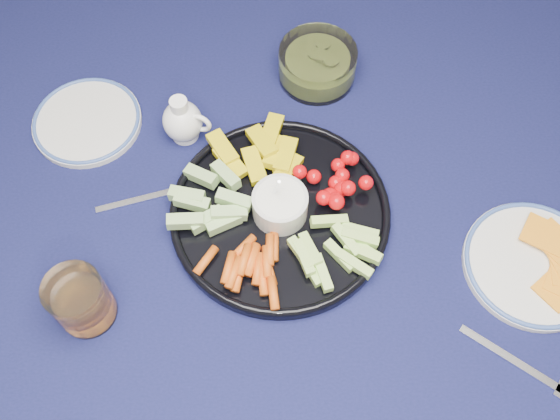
{
  "coord_description": "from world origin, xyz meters",
  "views": [
    {
      "loc": [
        -0.01,
        -0.48,
        1.6
      ],
      "look_at": [
        -0.02,
        -0.03,
        0.77
      ],
      "focal_mm": 40.0,
      "sensor_mm": 36.0,
      "label": 1
    }
  ],
  "objects_px": {
    "cheese_plate": "(534,263)",
    "juice_tumbler": "(82,302)",
    "dining_table": "(289,224)",
    "pickle_bowl": "(317,65)",
    "side_plate_extra": "(87,121)",
    "creamer_pitcher": "(183,121)",
    "crudite_platter": "(278,211)"
  },
  "relations": [
    {
      "from": "cheese_plate",
      "to": "juice_tumbler",
      "type": "relative_size",
      "value": 2.16
    },
    {
      "from": "cheese_plate",
      "to": "side_plate_extra",
      "type": "bearing_deg",
      "value": 160.03
    },
    {
      "from": "dining_table",
      "to": "pickle_bowl",
      "type": "xyz_separation_m",
      "value": [
        0.05,
        0.25,
        0.12
      ]
    },
    {
      "from": "crudite_platter",
      "to": "cheese_plate",
      "type": "bearing_deg",
      "value": -11.96
    },
    {
      "from": "crudite_platter",
      "to": "creamer_pitcher",
      "type": "height_order",
      "value": "crudite_platter"
    },
    {
      "from": "juice_tumbler",
      "to": "side_plate_extra",
      "type": "distance_m",
      "value": 0.34
    },
    {
      "from": "creamer_pitcher",
      "to": "cheese_plate",
      "type": "relative_size",
      "value": 0.44
    },
    {
      "from": "pickle_bowl",
      "to": "juice_tumbler",
      "type": "xyz_separation_m",
      "value": [
        -0.33,
        -0.44,
        0.01
      ]
    },
    {
      "from": "juice_tumbler",
      "to": "side_plate_extra",
      "type": "xyz_separation_m",
      "value": [
        -0.05,
        0.33,
        -0.03
      ]
    },
    {
      "from": "dining_table",
      "to": "creamer_pitcher",
      "type": "distance_m",
      "value": 0.25
    },
    {
      "from": "dining_table",
      "to": "side_plate_extra",
      "type": "xyz_separation_m",
      "value": [
        -0.34,
        0.14,
        0.1
      ]
    },
    {
      "from": "crudite_platter",
      "to": "juice_tumbler",
      "type": "distance_m",
      "value": 0.31
    },
    {
      "from": "cheese_plate",
      "to": "side_plate_extra",
      "type": "relative_size",
      "value": 1.14
    },
    {
      "from": "dining_table",
      "to": "juice_tumbler",
      "type": "distance_m",
      "value": 0.37
    },
    {
      "from": "pickle_bowl",
      "to": "cheese_plate",
      "type": "height_order",
      "value": "pickle_bowl"
    },
    {
      "from": "pickle_bowl",
      "to": "cheese_plate",
      "type": "bearing_deg",
      "value": -49.14
    },
    {
      "from": "creamer_pitcher",
      "to": "cheese_plate",
      "type": "height_order",
      "value": "creamer_pitcher"
    },
    {
      "from": "crudite_platter",
      "to": "side_plate_extra",
      "type": "xyz_separation_m",
      "value": [
        -0.32,
        0.17,
        -0.01
      ]
    },
    {
      "from": "pickle_bowl",
      "to": "juice_tumbler",
      "type": "distance_m",
      "value": 0.55
    },
    {
      "from": "creamer_pitcher",
      "to": "cheese_plate",
      "type": "distance_m",
      "value": 0.58
    },
    {
      "from": "dining_table",
      "to": "cheese_plate",
      "type": "relative_size",
      "value": 8.12
    },
    {
      "from": "cheese_plate",
      "to": "creamer_pitcher",
      "type": "bearing_deg",
      "value": 156.37
    },
    {
      "from": "pickle_bowl",
      "to": "juice_tumbler",
      "type": "bearing_deg",
      "value": -127.2
    },
    {
      "from": "pickle_bowl",
      "to": "cheese_plate",
      "type": "xyz_separation_m",
      "value": [
        0.31,
        -0.36,
        -0.02
      ]
    },
    {
      "from": "dining_table",
      "to": "creamer_pitcher",
      "type": "xyz_separation_m",
      "value": [
        -0.17,
        0.12,
        0.13
      ]
    },
    {
      "from": "creamer_pitcher",
      "to": "pickle_bowl",
      "type": "bearing_deg",
      "value": 30.35
    },
    {
      "from": "crudite_platter",
      "to": "creamer_pitcher",
      "type": "distance_m",
      "value": 0.22
    },
    {
      "from": "creamer_pitcher",
      "to": "pickle_bowl",
      "type": "xyz_separation_m",
      "value": [
        0.22,
        0.13,
        -0.01
      ]
    },
    {
      "from": "dining_table",
      "to": "crudite_platter",
      "type": "xyz_separation_m",
      "value": [
        -0.02,
        -0.03,
        0.11
      ]
    },
    {
      "from": "dining_table",
      "to": "juice_tumbler",
      "type": "height_order",
      "value": "juice_tumbler"
    },
    {
      "from": "dining_table",
      "to": "creamer_pitcher",
      "type": "bearing_deg",
      "value": 145.13
    },
    {
      "from": "creamer_pitcher",
      "to": "side_plate_extra",
      "type": "height_order",
      "value": "creamer_pitcher"
    }
  ]
}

